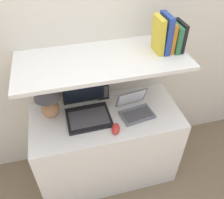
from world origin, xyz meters
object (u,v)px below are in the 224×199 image
table_lamp (48,98)px  book_black (180,36)px  laptop_large (87,108)px  book_yellow (158,35)px  laptop_small (135,109)px  router_box (103,90)px  book_green (175,37)px  book_blue (165,33)px  book_orange (170,37)px  computer_mouse (116,129)px

table_lamp → book_black: book_black is taller
laptop_large → book_yellow: size_ratio=1.36×
laptop_small → book_yellow: bearing=30.6°
laptop_large → router_box: size_ratio=2.14×
book_green → book_blue: bearing=180.0°
book_black → book_green: (-0.04, 0.00, -0.01)m
book_blue → laptop_small: bearing=-155.6°
book_black → book_orange: size_ratio=0.97×
laptop_small → book_black: bearing=16.3°
table_lamp → book_yellow: (0.78, -0.04, 0.41)m
router_box → book_orange: 0.68m
router_box → book_green: book_green is taller
computer_mouse → book_orange: bearing=28.4°
router_box → book_yellow: 0.64m
book_green → book_orange: bearing=180.0°
book_orange → book_blue: book_blue is taller
book_black → book_orange: bearing=180.0°
book_green → laptop_small: bearing=-161.7°
computer_mouse → book_blue: size_ratio=0.47×
book_green → book_blue: book_blue is taller
table_lamp → book_yellow: size_ratio=1.24×
table_lamp → book_black: (0.94, -0.04, 0.38)m
computer_mouse → book_green: size_ratio=0.64×
laptop_small → table_lamp: bearing=168.6°
book_green → book_black: bearing=0.0°
table_lamp → book_blue: bearing=-2.5°
book_black → book_yellow: (-0.16, 0.00, 0.02)m
laptop_large → book_orange: book_orange is taller
router_box → book_green: (0.48, -0.15, 0.48)m
laptop_small → book_orange: book_orange is taller
computer_mouse → book_green: book_green is taller
book_black → book_green: size_ratio=1.06×
book_black → book_yellow: book_yellow is taller
table_lamp → book_orange: bearing=-2.4°
laptop_large → book_blue: bearing=1.4°
book_yellow → book_orange: bearing=0.0°
book_black → book_blue: bearing=180.0°
computer_mouse → book_black: (0.50, 0.23, 0.54)m
computer_mouse → book_yellow: (0.35, 0.23, 0.57)m
computer_mouse → book_yellow: size_ratio=0.48×
book_orange → book_yellow: (-0.09, 0.00, 0.02)m
table_lamp → laptop_small: size_ratio=1.11×
laptop_small → book_yellow: 0.58m
router_box → book_green: bearing=-17.0°
book_green → table_lamp: bearing=177.7°
book_green → book_orange: size_ratio=0.92×
computer_mouse → router_box: bearing=91.5°
laptop_large → book_yellow: 0.74m
laptop_large → book_blue: 0.77m
book_green → book_yellow: 0.12m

